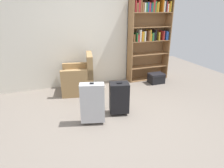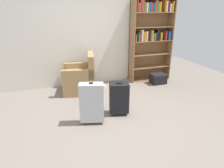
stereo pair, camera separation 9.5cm
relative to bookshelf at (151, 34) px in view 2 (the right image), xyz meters
name	(u,v)px [view 2 (the right image)]	position (x,y,z in m)	size (l,w,h in m)	color
ground_plane	(120,120)	(-1.52, -1.83, -1.24)	(7.87, 7.87, 0.00)	slate
back_wall	(91,32)	(-1.52, 0.21, 0.06)	(4.50, 0.10, 2.60)	beige
bookshelf	(151,34)	(0.00, 0.00, 0.00)	(1.11, 0.33, 2.09)	olive
armchair	(81,79)	(-1.93, -0.31, -0.92)	(0.83, 0.83, 0.90)	#9E7A4C
mug	(104,87)	(-1.37, -0.34, -1.19)	(0.12, 0.08, 0.10)	white
storage_box	(158,78)	(0.08, -0.41, -1.10)	(0.39, 0.29, 0.26)	black
suitcase_black	(119,98)	(-1.45, -1.60, -0.91)	(0.39, 0.33, 0.62)	black
suitcase_silver	(92,103)	(-2.00, -1.76, -0.85)	(0.43, 0.28, 0.74)	#B7BABF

